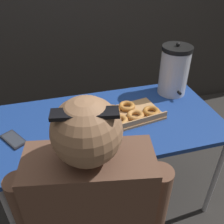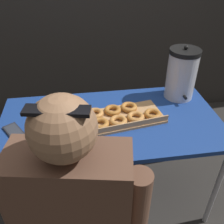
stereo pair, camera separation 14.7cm
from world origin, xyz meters
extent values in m
plane|color=#2D2B28|center=(0.00, 0.00, 0.00)|extent=(12.00, 12.00, 0.00)
cube|color=navy|center=(0.00, 0.00, 0.71)|extent=(1.33, 0.69, 0.03)
cylinder|color=#ADADB2|center=(0.62, -0.30, 0.35)|extent=(0.03, 0.03, 0.69)
cylinder|color=#ADADB2|center=(-0.62, 0.30, 0.35)|extent=(0.03, 0.03, 0.69)
cylinder|color=#ADADB2|center=(0.62, 0.30, 0.35)|extent=(0.03, 0.03, 0.69)
cube|color=tan|center=(0.03, 0.00, 0.73)|extent=(0.61, 0.33, 0.02)
cube|color=tan|center=(0.05, -0.11, 0.75)|extent=(0.57, 0.10, 0.04)
torus|color=#B57330|center=(-0.18, -0.08, 0.75)|extent=(0.11, 0.11, 0.03)
torus|color=#B3712E|center=(-0.07, -0.07, 0.75)|extent=(0.14, 0.14, 0.03)
torus|color=#C17F3C|center=(0.04, -0.05, 0.75)|extent=(0.15, 0.15, 0.03)
torus|color=#C3803E|center=(0.15, -0.03, 0.75)|extent=(0.15, 0.15, 0.03)
torus|color=#B06D2B|center=(0.25, -0.02, 0.75)|extent=(0.15, 0.15, 0.03)
torus|color=#C68441|center=(-0.20, 0.03, 0.75)|extent=(0.15, 0.15, 0.03)
torus|color=#C58340|center=(-0.09, 0.04, 0.75)|extent=(0.15, 0.15, 0.03)
torus|color=#AF6D2B|center=(0.02, 0.06, 0.75)|extent=(0.15, 0.15, 0.03)
torus|color=#B67431|center=(0.13, 0.08, 0.75)|extent=(0.11, 0.11, 0.03)
cylinder|color=silver|center=(0.50, 0.21, 0.87)|extent=(0.19, 0.19, 0.31)
cylinder|color=black|center=(0.50, 0.21, 1.04)|extent=(0.20, 0.20, 0.03)
sphere|color=black|center=(0.50, 0.21, 1.07)|extent=(0.03, 0.03, 0.03)
cylinder|color=black|center=(0.50, 0.11, 0.78)|extent=(0.02, 0.05, 0.02)
cube|color=black|center=(-0.56, -0.03, 0.72)|extent=(0.15, 0.18, 0.01)
cube|color=#2D333D|center=(-0.56, -0.03, 0.73)|extent=(0.13, 0.15, 0.00)
cube|color=brown|center=(-0.23, -0.58, 0.74)|extent=(0.47, 0.28, 0.58)
sphere|color=#8E6647|center=(-0.23, -0.58, 1.14)|extent=(0.22, 0.22, 0.22)
cube|color=black|center=(-0.24, -0.61, 1.23)|extent=(0.19, 0.08, 0.01)
cylinder|color=brown|center=(0.02, -0.63, 0.71)|extent=(0.10, 0.10, 0.47)
cylinder|color=brown|center=(-0.48, -0.53, 0.71)|extent=(0.10, 0.10, 0.47)
camera|label=1|loc=(-0.31, -1.16, 1.62)|focal=40.00mm
camera|label=2|loc=(-0.17, -1.19, 1.62)|focal=40.00mm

